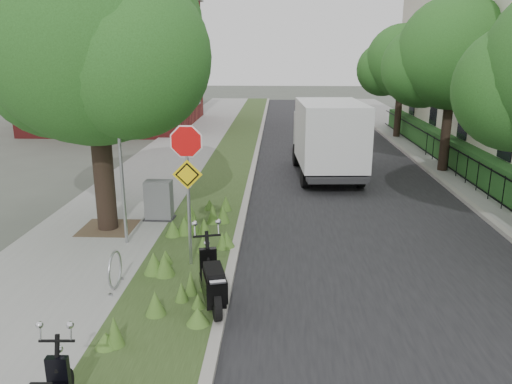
% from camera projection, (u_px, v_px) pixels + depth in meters
% --- Properties ---
extents(ground, '(120.00, 120.00, 0.00)m').
position_uv_depth(ground, '(253.00, 282.00, 10.46)').
color(ground, '#4C5147').
rests_on(ground, ground).
extents(sidewalk_near, '(3.50, 60.00, 0.12)m').
position_uv_depth(sidewalk_near, '(161.00, 168.00, 20.23)').
color(sidewalk_near, gray).
rests_on(sidewalk_near, ground).
extents(verge, '(2.00, 60.00, 0.12)m').
position_uv_depth(verge, '(228.00, 169.00, 20.12)').
color(verge, '#2F401B').
rests_on(verge, ground).
extents(kerb_near, '(0.20, 60.00, 0.13)m').
position_uv_depth(kerb_near, '(253.00, 169.00, 20.07)').
color(kerb_near, '#9E9991').
rests_on(kerb_near, ground).
extents(road, '(7.00, 60.00, 0.01)m').
position_uv_depth(road, '(340.00, 172.00, 19.94)').
color(road, black).
rests_on(road, ground).
extents(kerb_far, '(0.20, 60.00, 0.13)m').
position_uv_depth(kerb_far, '(429.00, 171.00, 19.77)').
color(kerb_far, '#9E9991').
rests_on(kerb_far, ground).
extents(footpath_far, '(3.20, 60.00, 0.12)m').
position_uv_depth(footpath_far, '(472.00, 172.00, 19.70)').
color(footpath_far, gray).
rests_on(footpath_far, ground).
extents(street_tree_main, '(6.21, 5.54, 7.66)m').
position_uv_depth(street_tree_main, '(90.00, 45.00, 12.07)').
color(street_tree_main, black).
rests_on(street_tree_main, ground).
extents(bare_post, '(0.08, 0.08, 4.00)m').
position_uv_depth(bare_post, '(121.00, 163.00, 11.75)').
color(bare_post, '#A5A8AD').
rests_on(bare_post, ground).
extents(bike_hoop, '(0.06, 0.78, 0.77)m').
position_uv_depth(bike_hoop, '(115.00, 270.00, 9.86)').
color(bike_hoop, '#A5A8AD').
rests_on(bike_hoop, ground).
extents(sign_assembly, '(0.94, 0.08, 3.22)m').
position_uv_depth(sign_assembly, '(187.00, 167.00, 10.44)').
color(sign_assembly, '#A5A8AD').
rests_on(sign_assembly, ground).
extents(fence_far, '(0.04, 24.00, 1.00)m').
position_uv_depth(fence_far, '(448.00, 156.00, 19.58)').
color(fence_far, black).
rests_on(fence_far, ground).
extents(hedge_far, '(1.00, 24.00, 1.10)m').
position_uv_depth(hedge_far, '(467.00, 156.00, 19.55)').
color(hedge_far, '#1B4E1E').
rests_on(hedge_far, footpath_far).
extents(brick_building, '(9.40, 10.40, 8.30)m').
position_uv_depth(brick_building, '(118.00, 58.00, 30.85)').
color(brick_building, maroon).
rests_on(brick_building, ground).
extents(far_tree_b, '(4.83, 4.31, 6.56)m').
position_uv_depth(far_tree_b, '(451.00, 59.00, 18.62)').
color(far_tree_b, black).
rests_on(far_tree_b, ground).
extents(far_tree_c, '(4.37, 3.89, 5.93)m').
position_uv_depth(far_tree_c, '(401.00, 65.00, 26.42)').
color(far_tree_c, black).
rests_on(far_tree_c, ground).
extents(scooter_near, '(0.69, 1.79, 0.87)m').
position_uv_depth(scooter_near, '(213.00, 287.00, 9.07)').
color(scooter_near, black).
rests_on(scooter_near, ground).
extents(box_truck, '(2.45, 5.58, 2.47)m').
position_uv_depth(box_truck, '(328.00, 135.00, 18.67)').
color(box_truck, '#262628').
rests_on(box_truck, ground).
extents(utility_cabinet, '(0.83, 0.56, 1.10)m').
position_uv_depth(utility_cabinet, '(159.00, 201.00, 13.88)').
color(utility_cabinet, '#262628').
rests_on(utility_cabinet, ground).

